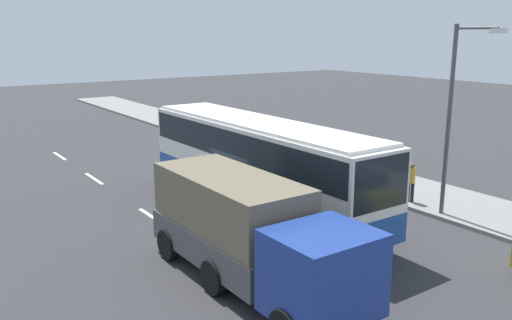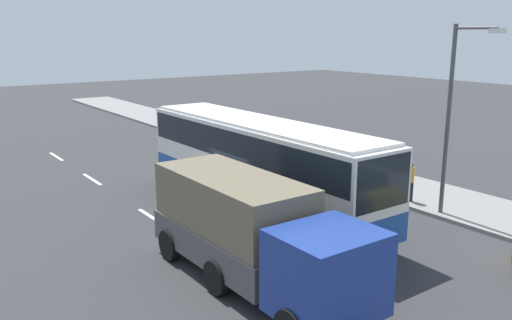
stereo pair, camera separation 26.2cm
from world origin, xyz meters
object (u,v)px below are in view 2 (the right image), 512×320
Objects in this scene: coach_bus at (258,157)px; cargo_truck at (252,230)px; street_lamp at (454,108)px; pedestrian_near_curb at (410,179)px.

coach_bus is 6.10m from cargo_truck.
cargo_truck is at bearing -88.54° from street_lamp.
street_lamp is (-0.23, 9.15, 2.60)m from cargo_truck.
coach_bus is at bearing 142.55° from cargo_truck.
pedestrian_near_curb is at bearing 174.62° from street_lamp.
cargo_truck is 1.11× the size of street_lamp.
coach_bus is 1.76× the size of street_lamp.
cargo_truck is at bearing -37.89° from coach_bus.
coach_bus is at bearing -49.19° from pedestrian_near_curb.
street_lamp is (4.57, 5.45, 1.94)m from coach_bus.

